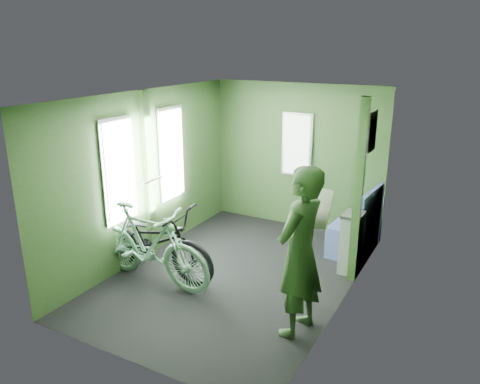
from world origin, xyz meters
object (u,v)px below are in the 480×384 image
Objects in this scene: bicycle_black at (155,274)px; bench_seat at (355,233)px; passenger at (300,252)px; bicycle_mint at (151,284)px; waste_box at (351,243)px.

bench_seat reaches higher than bicycle_black.
passenger is at bearing -85.66° from bench_seat.
bicycle_mint is at bearing -82.56° from passenger.
bicycle_mint is (0.12, -0.22, 0.00)m from bicycle_black.
passenger is (2.09, -0.28, 0.89)m from bicycle_black.
waste_box is 0.67m from bench_seat.
passenger reaches higher than bench_seat.
bicycle_black is 1.04× the size of bicycle_mint.
passenger is 1.87× the size of bench_seat.
waste_box is at bearing -50.94° from bicycle_mint.
bench_seat is (2.08, 1.94, 0.28)m from bicycle_black.
bicycle_mint is 2.19× the size of waste_box.
bicycle_black is 0.25m from bicycle_mint.
passenger reaches higher than waste_box.
waste_box is 0.85× the size of bench_seat.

